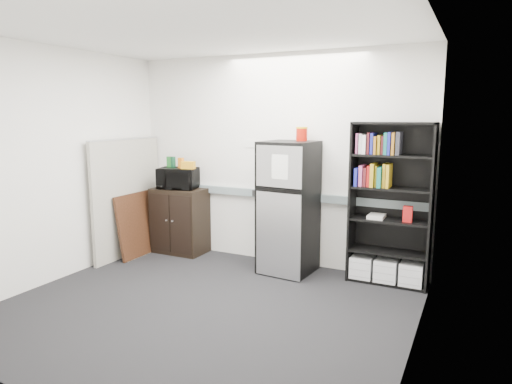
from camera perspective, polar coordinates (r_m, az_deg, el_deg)
floor at (r=4.78m, az=-6.65°, el=-14.22°), size 4.00×4.00×0.00m
wall_back at (r=5.95m, az=2.28°, el=4.03°), size 4.00×0.02×2.70m
wall_right at (r=3.73m, az=19.73°, el=0.16°), size 0.02×3.50×2.70m
wall_left at (r=5.75m, az=-23.95°, el=3.03°), size 0.02×3.50×2.70m
ceiling at (r=4.44m, az=-7.36°, el=19.57°), size 4.00×3.50×0.02m
electrical_raceway at (r=5.98m, az=2.13°, el=-0.29°), size 3.92×0.05×0.10m
wall_note at (r=6.07m, az=-0.77°, el=6.05°), size 0.14×0.00×0.10m
bookshelf at (r=5.39m, az=16.45°, el=-1.62°), size 0.90×0.34×1.85m
cubicle_partition at (r=6.49m, az=-15.77°, el=-0.64°), size 0.06×1.30×1.62m
cabinet at (r=6.54m, az=-9.50°, el=-3.52°), size 0.73×0.49×0.91m
microwave at (r=6.42m, az=-9.73°, el=1.70°), size 0.60×0.48×0.29m
snack_box_a at (r=6.51m, az=-10.74°, el=3.73°), size 0.07×0.05×0.15m
snack_box_b at (r=6.48m, az=-10.38°, el=3.71°), size 0.08×0.07×0.15m
snack_box_c at (r=6.40m, az=-9.37°, el=3.62°), size 0.07×0.05×0.14m
snack_bag at (r=6.28m, az=-8.47°, el=3.34°), size 0.20×0.14×0.10m
refrigerator at (r=5.59m, az=4.05°, el=-1.95°), size 0.65×0.68×1.62m
coffee_can at (r=5.57m, az=5.74°, el=7.34°), size 0.14×0.14×0.19m
framed_poster at (r=6.48m, az=-14.74°, el=-4.00°), size 0.17×0.68×0.87m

